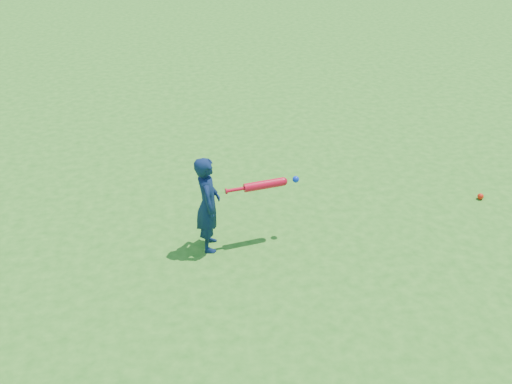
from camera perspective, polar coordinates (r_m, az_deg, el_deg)
ground at (r=6.12m, az=-0.39°, el=-3.88°), size 80.00×80.00×0.00m
child at (r=5.62m, az=-4.83°, el=-1.23°), size 0.26×0.38×1.02m
ground_ball_red at (r=7.15m, az=21.53°, el=-0.41°), size 0.07×0.07×0.07m
bat_swing at (r=5.66m, az=1.13°, el=0.78°), size 0.77×0.20×0.09m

